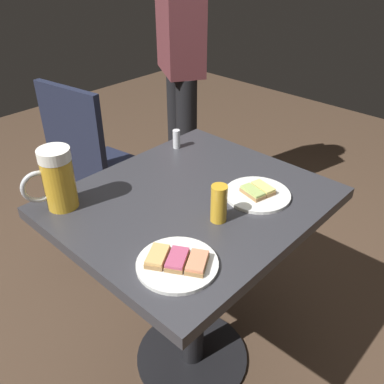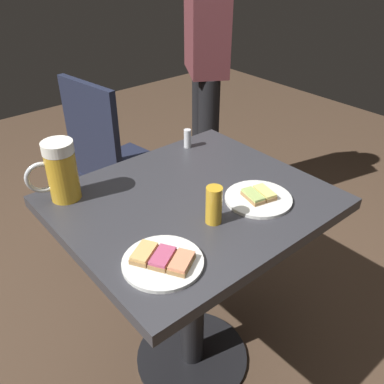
{
  "view_description": "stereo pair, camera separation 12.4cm",
  "coord_description": "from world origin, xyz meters",
  "px_view_note": "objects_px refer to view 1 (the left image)",
  "views": [
    {
      "loc": [
        -0.72,
        0.77,
        1.45
      ],
      "look_at": [
        0.0,
        0.0,
        0.79
      ],
      "focal_mm": 38.73,
      "sensor_mm": 36.0,
      "label": 1
    },
    {
      "loc": [
        -0.8,
        0.68,
        1.45
      ],
      "look_at": [
        0.0,
        0.0,
        0.79
      ],
      "focal_mm": 38.73,
      "sensor_mm": 36.0,
      "label": 2
    }
  ],
  "objects_px": {
    "plate_near": "(177,263)",
    "patron_standing": "(181,56)",
    "plate_far": "(257,193)",
    "beer_glass_small": "(219,203)",
    "cafe_chair": "(96,167)",
    "beer_mug": "(57,179)",
    "salt_shaker": "(176,139)"
  },
  "relations": [
    {
      "from": "plate_near",
      "to": "cafe_chair",
      "type": "distance_m",
      "value": 1.02
    },
    {
      "from": "beer_glass_small",
      "to": "patron_standing",
      "type": "height_order",
      "value": "patron_standing"
    },
    {
      "from": "beer_mug",
      "to": "salt_shaker",
      "type": "xyz_separation_m",
      "value": [
        0.03,
        -0.5,
        -0.06
      ]
    },
    {
      "from": "cafe_chair",
      "to": "beer_glass_small",
      "type": "bearing_deg",
      "value": -20.18
    },
    {
      "from": "salt_shaker",
      "to": "cafe_chair",
      "type": "xyz_separation_m",
      "value": [
        0.46,
        0.07,
        -0.26
      ]
    },
    {
      "from": "plate_near",
      "to": "plate_far",
      "type": "bearing_deg",
      "value": -83.98
    },
    {
      "from": "beer_glass_small",
      "to": "plate_near",
      "type": "bearing_deg",
      "value": 102.86
    },
    {
      "from": "beer_mug",
      "to": "patron_standing",
      "type": "xyz_separation_m",
      "value": [
        0.54,
        -1.05,
        0.05
      ]
    },
    {
      "from": "cafe_chair",
      "to": "patron_standing",
      "type": "distance_m",
      "value": 0.72
    },
    {
      "from": "cafe_chair",
      "to": "plate_far",
      "type": "bearing_deg",
      "value": -8.67
    },
    {
      "from": "plate_far",
      "to": "patron_standing",
      "type": "relative_size",
      "value": 0.13
    },
    {
      "from": "beer_mug",
      "to": "plate_near",
      "type": "bearing_deg",
      "value": -173.29
    },
    {
      "from": "beer_glass_small",
      "to": "cafe_chair",
      "type": "height_order",
      "value": "cafe_chair"
    },
    {
      "from": "plate_near",
      "to": "beer_glass_small",
      "type": "xyz_separation_m",
      "value": [
        0.05,
        -0.21,
        0.05
      ]
    },
    {
      "from": "salt_shaker",
      "to": "patron_standing",
      "type": "xyz_separation_m",
      "value": [
        0.51,
        -0.55,
        0.11
      ]
    },
    {
      "from": "plate_near",
      "to": "patron_standing",
      "type": "bearing_deg",
      "value": -46.02
    },
    {
      "from": "plate_near",
      "to": "beer_glass_small",
      "type": "bearing_deg",
      "value": -77.14
    },
    {
      "from": "plate_far",
      "to": "beer_mug",
      "type": "xyz_separation_m",
      "value": [
        0.39,
        0.44,
        0.08
      ]
    },
    {
      "from": "beer_glass_small",
      "to": "salt_shaker",
      "type": "height_order",
      "value": "beer_glass_small"
    },
    {
      "from": "patron_standing",
      "to": "beer_glass_small",
      "type": "bearing_deg",
      "value": -9.07
    },
    {
      "from": "plate_far",
      "to": "patron_standing",
      "type": "bearing_deg",
      "value": -33.54
    },
    {
      "from": "plate_near",
      "to": "beer_glass_small",
      "type": "height_order",
      "value": "beer_glass_small"
    },
    {
      "from": "salt_shaker",
      "to": "cafe_chair",
      "type": "relative_size",
      "value": 0.07
    },
    {
      "from": "plate_near",
      "to": "patron_standing",
      "type": "height_order",
      "value": "patron_standing"
    },
    {
      "from": "plate_far",
      "to": "cafe_chair",
      "type": "distance_m",
      "value": 0.91
    },
    {
      "from": "plate_far",
      "to": "beer_mug",
      "type": "bearing_deg",
      "value": 48.63
    },
    {
      "from": "plate_far",
      "to": "beer_mug",
      "type": "distance_m",
      "value": 0.59
    },
    {
      "from": "plate_far",
      "to": "beer_glass_small",
      "type": "height_order",
      "value": "beer_glass_small"
    },
    {
      "from": "cafe_chair",
      "to": "patron_standing",
      "type": "relative_size",
      "value": 0.6
    },
    {
      "from": "beer_mug",
      "to": "beer_glass_small",
      "type": "distance_m",
      "value": 0.46
    },
    {
      "from": "plate_far",
      "to": "salt_shaker",
      "type": "distance_m",
      "value": 0.42
    },
    {
      "from": "beer_glass_small",
      "to": "cafe_chair",
      "type": "relative_size",
      "value": 0.12
    }
  ]
}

